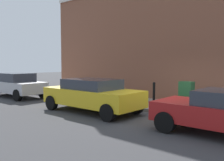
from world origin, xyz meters
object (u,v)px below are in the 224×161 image
Objects in this scene: car_yellow at (92,94)px; utility_cabinet at (186,96)px; bollard_near_cabinet at (154,92)px; car_silver at (16,85)px.

utility_cabinet is (2.52, -3.05, -0.07)m from car_yellow.
car_yellow is at bearing 151.60° from bollard_near_cabinet.
bollard_near_cabinet is at bearing 86.50° from utility_cabinet.
car_yellow reaches higher than utility_cabinet.
car_silver is at bearing 106.89° from bollard_near_cabinet.
car_yellow is at bearing 129.55° from utility_cabinet.
bollard_near_cabinet is at bearing -118.79° from car_yellow.
car_silver is (0.14, 6.74, -0.01)m from car_yellow.
utility_cabinet is at bearing -93.50° from bollard_near_cabinet.
bollard_near_cabinet is (2.48, -8.16, -0.04)m from car_silver.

